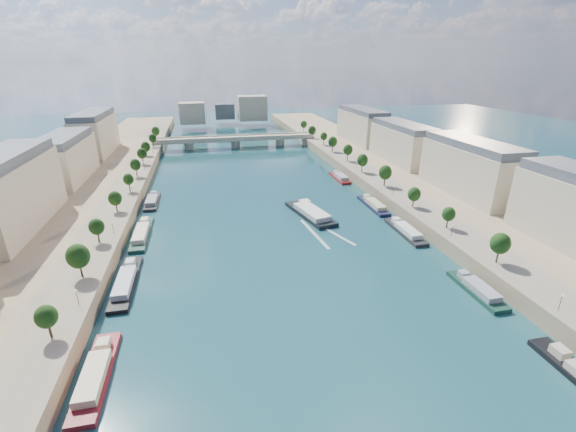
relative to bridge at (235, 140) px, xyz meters
name	(u,v)px	position (x,y,z in m)	size (l,w,h in m)	color
ground	(261,205)	(0.00, -120.97, -5.08)	(700.00, 700.00, 0.00)	#0B2D31
quay_left	(76,213)	(-72.00, -120.97, -2.58)	(44.00, 520.00, 5.00)	#9E8460
quay_right	(416,188)	(72.00, -120.97, -2.58)	(44.00, 520.00, 5.00)	#9E8460
pave_left	(117,204)	(-57.00, -120.97, -0.03)	(14.00, 520.00, 0.10)	gray
pave_right	(387,185)	(57.00, -120.97, -0.03)	(14.00, 520.00, 0.10)	gray
trees_left	(121,189)	(-55.00, -118.97, 5.39)	(4.80, 268.80, 8.26)	#382B1E
trees_right	(374,168)	(55.00, -110.97, 5.39)	(4.80, 268.80, 8.26)	#382B1E
lamps_left	(123,205)	(-52.50, -130.97, 2.70)	(0.36, 200.36, 4.28)	black
lamps_right	(373,177)	(52.50, -115.97, 2.70)	(0.36, 200.36, 4.28)	black
buildings_left	(42,172)	(-85.00, -108.97, 11.37)	(16.00, 226.00, 23.20)	beige
buildings_right	(432,151)	(85.00, -108.97, 11.37)	(16.00, 226.00, 23.20)	beige
skyline	(229,110)	(3.19, 98.55, 9.57)	(79.00, 42.00, 22.00)	beige
bridge	(235,140)	(0.00, 0.00, 0.00)	(112.00, 12.00, 8.15)	#C1B79E
tour_barge	(310,213)	(17.09, -137.07, -3.96)	(14.71, 30.29, 3.96)	black
wake	(323,232)	(17.09, -153.64, -5.06)	(13.40, 25.98, 0.04)	silver
moored_barges_left	(127,280)	(-45.50, -174.20, -4.24)	(5.00, 157.76, 3.60)	#151E30
moored_barges_right	(413,237)	(45.50, -165.87, -4.24)	(5.00, 164.61, 3.60)	black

